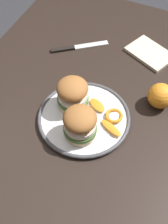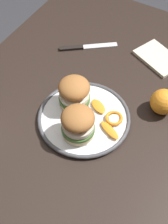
% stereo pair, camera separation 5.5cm
% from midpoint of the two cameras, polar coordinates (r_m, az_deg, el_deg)
% --- Properties ---
extents(ground_plane, '(8.00, 8.00, 0.00)m').
position_cam_midpoint_polar(ground_plane, '(1.64, -0.82, -17.26)').
color(ground_plane, '#333338').
extents(dining_table, '(1.36, 0.94, 0.74)m').
position_cam_midpoint_polar(dining_table, '(1.04, -1.24, -5.52)').
color(dining_table, black).
rests_on(dining_table, ground).
extents(dinner_plate, '(0.29, 0.29, 0.02)m').
position_cam_midpoint_polar(dinner_plate, '(0.97, -1.62, -1.13)').
color(dinner_plate, white).
rests_on(dinner_plate, dining_table).
extents(sandwich_half_left, '(0.14, 0.14, 0.10)m').
position_cam_midpoint_polar(sandwich_half_left, '(0.89, -2.71, -2.08)').
color(sandwich_half_left, beige).
rests_on(sandwich_half_left, dinner_plate).
extents(sandwich_half_right, '(0.13, 0.13, 0.10)m').
position_cam_midpoint_polar(sandwich_half_right, '(0.96, -3.77, 3.38)').
color(sandwich_half_right, beige).
rests_on(sandwich_half_right, dinner_plate).
extents(orange_peel_curled, '(0.08, 0.08, 0.01)m').
position_cam_midpoint_polar(orange_peel_curled, '(0.96, 3.92, -0.76)').
color(orange_peel_curled, orange).
rests_on(orange_peel_curled, dinner_plate).
extents(orange_peel_strip_long, '(0.06, 0.08, 0.01)m').
position_cam_midpoint_polar(orange_peel_strip_long, '(0.94, 3.33, -3.01)').
color(orange_peel_strip_long, orange).
rests_on(orange_peel_strip_long, dinner_plate).
extents(orange_peel_strip_short, '(0.06, 0.07, 0.01)m').
position_cam_midpoint_polar(orange_peel_strip_short, '(0.98, 0.84, 1.21)').
color(orange_peel_strip_short, orange).
rests_on(orange_peel_strip_short, dinner_plate).
extents(whole_orange, '(0.08, 0.08, 0.08)m').
position_cam_midpoint_polar(whole_orange, '(1.01, 12.39, 2.86)').
color(whole_orange, orange).
rests_on(whole_orange, dining_table).
extents(table_knife, '(0.15, 0.19, 0.01)m').
position_cam_midpoint_polar(table_knife, '(1.20, -2.89, 11.73)').
color(table_knife, silver).
rests_on(table_knife, dining_table).
extents(folded_napkin, '(0.17, 0.19, 0.01)m').
position_cam_midpoint_polar(folded_napkin, '(1.19, 10.75, 10.55)').
color(folded_napkin, beige).
rests_on(folded_napkin, dining_table).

